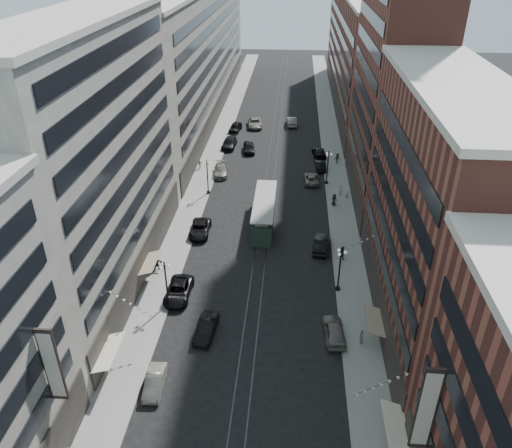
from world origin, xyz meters
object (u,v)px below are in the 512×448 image
(car_12, at_px, (319,152))
(car_13, at_px, (249,147))
(car_1, at_px, (155,382))
(pedestrian_9, at_px, (337,158))
(pedestrian_8, at_px, (347,194))
(car_7, at_px, (200,229))
(lamppost_se_mid, at_px, (328,166))
(lamppost_sw_far, at_px, (166,282))
(pedestrian_6, at_px, (200,164))
(pedestrian_2, at_px, (153,263))
(pedestrian_extra_1, at_px, (341,190))
(pedestrian_5, at_px, (156,263))
(car_11, at_px, (311,178))
(pedestrian_extra_0, at_px, (334,200))
(car_5, at_px, (206,328))
(streetcar, at_px, (264,213))
(car_extra_1, at_px, (255,123))
(car_9, at_px, (235,127))
(lamppost_sw_mid, at_px, (207,176))
(pedestrian_7, at_px, (342,253))
(car_10, at_px, (321,244))
(car_2, at_px, (179,291))
(car_14, at_px, (292,121))
(car_extra_0, at_px, (320,165))
(car_4, at_px, (334,331))
(lamppost_se_far, at_px, (340,268))
(car_extra_2, at_px, (229,143))
(car_8, at_px, (221,170))

(car_12, height_order, car_13, car_13)
(car_1, bearing_deg, pedestrian_9, 67.06)
(car_1, height_order, pedestrian_8, pedestrian_8)
(car_7, bearing_deg, lamppost_se_mid, 42.75)
(lamppost_sw_far, relative_size, pedestrian_6, 3.68)
(car_1, bearing_deg, pedestrian_6, 92.68)
(pedestrian_2, distance_m, pedestrian_extra_1, 32.19)
(pedestrian_5, bearing_deg, car_1, -83.80)
(car_11, xyz_separation_m, pedestrian_extra_0, (3.15, -8.04, 0.37))
(car_5, bearing_deg, car_1, -110.24)
(streetcar, height_order, car_extra_1, streetcar)
(pedestrian_2, xyz_separation_m, car_9, (4.23, 49.66, -0.20))
(car_7, distance_m, car_extra_1, 44.05)
(lamppost_sw_mid, distance_m, pedestrian_7, 25.59)
(lamppost_sw_far, distance_m, pedestrian_9, 45.39)
(car_10, height_order, pedestrian_9, pedestrian_9)
(car_2, xyz_separation_m, car_14, (11.58, 58.82, 0.11))
(pedestrian_8, bearing_deg, car_1, 31.73)
(car_extra_0, bearing_deg, car_1, 67.55)
(pedestrian_2, relative_size, pedestrian_9, 1.01)
(lamppost_sw_far, relative_size, car_4, 1.12)
(car_1, xyz_separation_m, car_14, (10.94, 71.72, 0.19))
(lamppost_sw_mid, distance_m, streetcar, 12.51)
(lamppost_se_far, bearing_deg, car_12, 91.15)
(lamppost_sw_far, xyz_separation_m, pedestrian_5, (-2.86, 6.33, -2.01))
(pedestrian_7, bearing_deg, car_2, 69.39)
(car_extra_1, bearing_deg, car_12, -56.55)
(car_10, relative_size, car_extra_2, 0.86)
(pedestrian_5, xyz_separation_m, pedestrian_7, (22.20, 4.04, -0.08))
(lamppost_sw_far, xyz_separation_m, pedestrian_2, (-3.30, 6.35, -2.04))
(pedestrian_2, bearing_deg, car_extra_0, 71.37)
(car_extra_2, bearing_deg, lamppost_se_mid, -37.55)
(car_7, distance_m, car_extra_0, 28.32)
(lamppost_sw_far, bearing_deg, pedestrian_6, 94.64)
(car_13, bearing_deg, car_extra_2, 146.08)
(streetcar, distance_m, pedestrian_5, 17.26)
(lamppost_se_far, relative_size, car_7, 1.00)
(pedestrian_8, bearing_deg, car_4, 52.25)
(car_extra_2, bearing_deg, streetcar, -70.77)
(car_7, bearing_deg, car_8, 88.44)
(lamppost_se_far, distance_m, lamppost_se_mid, 28.00)
(car_13, height_order, pedestrian_extra_1, car_13)
(lamppost_se_far, relative_size, car_13, 1.09)
(car_4, height_order, car_extra_0, car_4)
(car_7, bearing_deg, car_extra_1, 83.79)
(pedestrian_6, bearing_deg, pedestrian_extra_1, 141.76)
(pedestrian_2, height_order, car_extra_1, pedestrian_2)
(car_5, bearing_deg, car_extra_2, 99.63)
(car_12, bearing_deg, pedestrian_7, 86.29)
(car_8, xyz_separation_m, car_9, (-0.01, 21.71, 0.07))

